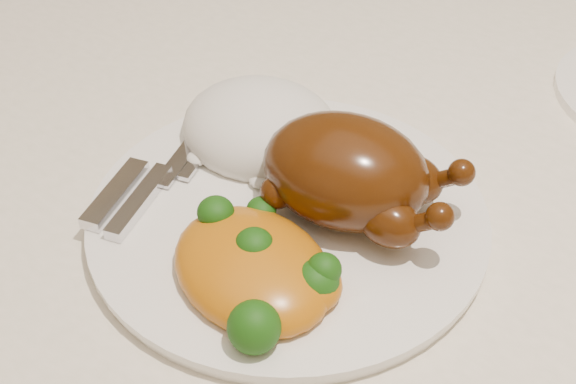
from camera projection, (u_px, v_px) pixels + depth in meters
The scene contains 7 objects.
dining_table at pixel (443, 242), 0.74m from camera, with size 1.60×0.90×0.76m.
tablecloth at pixel (454, 181), 0.69m from camera, with size 1.73×1.03×0.18m.
dinner_plate at pixel (288, 218), 0.60m from camera, with size 0.29×0.29×0.01m, color white.
roast_chicken at pixel (350, 172), 0.57m from camera, with size 0.16×0.12×0.08m.
rice_mound at pixel (260, 128), 0.65m from camera, with size 0.15×0.14×0.07m.
mac_and_cheese at pixel (262, 271), 0.54m from camera, with size 0.15×0.13×0.05m.
cutlery at pixel (152, 179), 0.62m from camera, with size 0.06×0.19×0.01m.
Camera 1 is at (0.21, -0.50, 1.18)m, focal length 50.00 mm.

